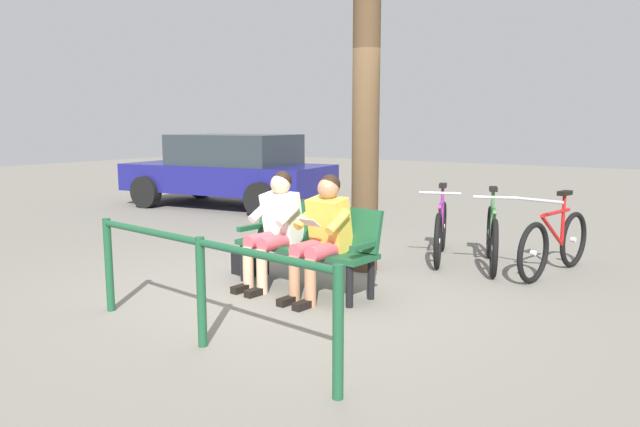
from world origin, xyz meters
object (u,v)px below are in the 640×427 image
object	(u,v)px
bench	(309,240)
person_reading	(323,230)
bicycle_black	(441,231)
handbag	(244,264)
bicycle_red	(492,237)
person_companion	(275,223)
tree_trunk	(366,128)
parked_car	(230,169)
litter_bin	(310,232)
bicycle_orange	(555,243)

from	to	relation	value
bench	person_reading	distance (m)	0.39
bench	bicycle_black	distance (m)	2.09
handbag	bicycle_red	bearing A→B (deg)	-138.43
person_companion	handbag	size ratio (longest dim) A/B	4.00
tree_trunk	parked_car	xyz separation A→B (m)	(4.88, -3.06, -0.86)
bench	person_companion	world-z (taller)	person_companion
handbag	tree_trunk	size ratio (longest dim) A/B	0.09
tree_trunk	bicycle_red	world-z (taller)	tree_trunk
bicycle_red	parked_car	xyz separation A→B (m)	(6.06, -2.09, 0.41)
person_companion	person_reading	bearing A→B (deg)	179.95
person_companion	bicycle_black	bearing A→B (deg)	-107.83
litter_bin	bicycle_red	world-z (taller)	bicycle_red
tree_trunk	bicycle_orange	xyz separation A→B (m)	(-1.88, -1.00, -1.27)
bench	bicycle_orange	world-z (taller)	bicycle_orange
person_reading	bicycle_orange	bearing A→B (deg)	-121.32
person_reading	litter_bin	bearing A→B (deg)	-43.90
litter_bin	bicycle_black	xyz separation A→B (m)	(-1.21, -1.12, -0.03)
bicycle_black	parked_car	bearing A→B (deg)	-129.61
bicycle_red	bicycle_black	size ratio (longest dim) A/B	0.99
person_reading	bench	bearing A→B (deg)	-27.04
person_reading	tree_trunk	xyz separation A→B (m)	(0.20, -1.18, 0.97)
person_reading	bicycle_black	size ratio (longest dim) A/B	0.75
person_companion	bicycle_black	size ratio (longest dim) A/B	0.75
bench	bicycle_orange	bearing A→B (deg)	-128.73
parked_car	bicycle_black	bearing A→B (deg)	151.63
person_reading	parked_car	size ratio (longest dim) A/B	0.27
person_companion	parked_car	world-z (taller)	parked_car
handbag	parked_car	xyz separation A→B (m)	(3.88, -4.02, 0.65)
tree_trunk	bicycle_red	bearing A→B (deg)	-140.41
tree_trunk	bicycle_black	bearing A→B (deg)	-116.99
handbag	parked_car	size ratio (longest dim) A/B	0.07
bench	person_reading	size ratio (longest dim) A/B	1.37
litter_bin	bicycle_black	world-z (taller)	bicycle_black
litter_bin	bicycle_orange	distance (m)	2.80
bicycle_orange	bicycle_red	xyz separation A→B (m)	(0.70, 0.02, 0.00)
person_reading	bicycle_red	bearing A→B (deg)	-108.09
handbag	bicycle_orange	bearing A→B (deg)	-145.83
bench	tree_trunk	distance (m)	1.49
bicycle_red	bicycle_black	world-z (taller)	same
person_companion	bicycle_orange	xyz separation A→B (m)	(-2.32, -2.10, -0.30)
bicycle_black	parked_car	world-z (taller)	parked_car
person_reading	person_companion	distance (m)	0.64
tree_trunk	bench	bearing A→B (deg)	84.07
bench	bicycle_orange	distance (m)	2.80
person_reading	bicycle_red	xyz separation A→B (m)	(-0.98, -2.15, -0.31)
bench	handbag	size ratio (longest dim) A/B	5.48
bicycle_red	parked_car	distance (m)	6.42
bicycle_orange	bicycle_red	world-z (taller)	same
handbag	bicycle_black	xyz separation A→B (m)	(-1.52, -1.98, 0.24)
person_companion	tree_trunk	bearing A→B (deg)	-105.15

